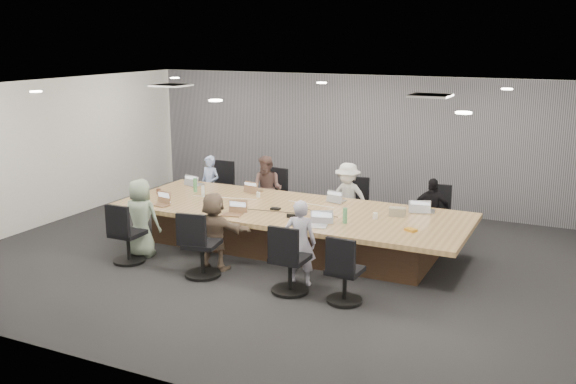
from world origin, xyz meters
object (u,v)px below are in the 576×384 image
at_px(chair_5, 202,249).
at_px(snack_packet, 411,230).
at_px(laptop_0, 195,184).
at_px(person_0, 210,185).
at_px(laptop_4, 161,205).
at_px(chair_3, 435,219).
at_px(chair_2, 353,210).
at_px(bottle_green_right, 345,216).
at_px(chair_7, 345,276).
at_px(person_4, 141,218).
at_px(person_1, 267,189).
at_px(laptop_6, 315,226).
at_px(person_5, 214,231).
at_px(person_3, 431,211).
at_px(bottle_clear, 203,191).
at_px(laptop_3, 424,211).
at_px(laptop_5, 232,215).
at_px(chair_0, 219,191).
at_px(chair_6, 290,264).
at_px(person_6, 300,243).
at_px(laptop_2, 337,201).
at_px(laptop_1, 254,191).
at_px(mug_brown, 158,191).
at_px(bottle_green_left, 195,185).
at_px(conference_table, 291,228).
at_px(stapler, 292,216).
at_px(canvas_bag, 397,212).
at_px(chair_1, 275,199).
at_px(chair_4, 128,238).
at_px(person_2, 347,198).

bearing_deg(chair_5, snack_packet, 13.93).
xyz_separation_m(laptop_0, snack_packet, (4.66, -1.20, 0.01)).
bearing_deg(chair_5, person_0, 109.84).
bearing_deg(laptop_4, chair_3, 39.60).
bearing_deg(chair_2, bottle_green_right, 100.28).
height_order(chair_7, person_4, person_4).
relative_size(chair_5, bottle_green_right, 3.52).
bearing_deg(chair_3, person_1, 0.86).
height_order(person_0, laptop_6, person_0).
height_order(laptop_4, person_5, person_5).
xyz_separation_m(laptop_0, person_3, (4.56, 0.55, -0.15)).
xyz_separation_m(bottle_green_right, bottle_clear, (-2.94, 0.48, -0.02)).
bearing_deg(laptop_3, chair_5, 31.09).
bearing_deg(laptop_0, laptop_5, 147.77).
relative_size(chair_0, person_0, 0.69).
bearing_deg(bottle_clear, chair_6, -34.05).
xyz_separation_m(person_4, person_6, (2.91, 0.00, -0.01)).
relative_size(laptop_2, snack_packet, 1.77).
height_order(chair_0, laptop_6, chair_0).
bearing_deg(person_5, bottle_green_right, -155.42).
relative_size(bottle_green_right, bottle_clear, 1.21).
bearing_deg(chair_2, bottle_clear, 29.49).
bearing_deg(chair_0, chair_6, 133.06).
bearing_deg(laptop_1, mug_brown, 39.37).
xyz_separation_m(person_6, bottle_green_left, (-2.92, 1.65, 0.22)).
xyz_separation_m(laptop_3, laptop_5, (-2.78, -1.60, 0.00)).
xyz_separation_m(chair_2, person_6, (0.27, -3.05, 0.28)).
relative_size(laptop_0, bottle_green_right, 1.38).
bearing_deg(person_3, chair_5, -134.42).
height_order(person_3, person_5, person_5).
height_order(conference_table, bottle_green_left, bottle_green_left).
height_order(laptop_1, stapler, stapler).
xyz_separation_m(laptop_0, person_1, (1.32, 0.55, -0.09)).
relative_size(chair_5, laptop_3, 2.42).
height_order(laptop_2, laptop_6, same).
bearing_deg(person_4, laptop_3, -162.97).
relative_size(person_1, stapler, 7.69).
distance_m(laptop_0, canvas_bag, 4.26).
height_order(chair_1, laptop_0, chair_1).
bearing_deg(person_3, chair_0, 173.49).
distance_m(chair_4, canvas_bag, 4.39).
xyz_separation_m(chair_6, snack_packet, (1.39, 1.30, 0.33)).
bearing_deg(bottle_green_left, person_5, -48.86).
bearing_deg(bottle_green_right, person_0, 153.79).
height_order(laptop_6, canvas_bag, canvas_bag).
distance_m(person_4, mug_brown, 1.34).
height_order(person_0, person_2, person_2).
bearing_deg(person_4, person_0, -92.46).
bearing_deg(chair_3, laptop_0, 5.86).
relative_size(laptop_0, bottle_clear, 1.66).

